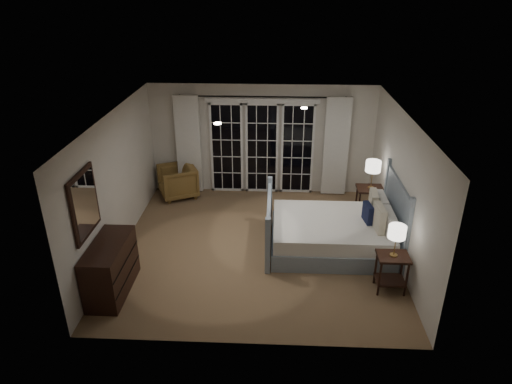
{
  "coord_description": "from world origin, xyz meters",
  "views": [
    {
      "loc": [
        0.33,
        -7.27,
        4.55
      ],
      "look_at": [
        -0.02,
        0.17,
        1.05
      ],
      "focal_mm": 32.0,
      "sensor_mm": 36.0,
      "label": 1
    }
  ],
  "objects_px": {
    "bed": "(334,232)",
    "lamp_left": "(397,232)",
    "nightstand_right": "(369,198)",
    "armchair": "(178,181)",
    "dresser": "(111,268)",
    "nightstand_left": "(392,267)",
    "lamp_right": "(373,167)"
  },
  "relations": [
    {
      "from": "bed",
      "to": "nightstand_right",
      "type": "relative_size",
      "value": 3.27
    },
    {
      "from": "nightstand_right",
      "to": "armchair",
      "type": "bearing_deg",
      "value": 167.63
    },
    {
      "from": "lamp_left",
      "to": "dresser",
      "type": "bearing_deg",
      "value": -176.83
    },
    {
      "from": "nightstand_left",
      "to": "nightstand_right",
      "type": "xyz_separation_m",
      "value": [
        0.07,
        2.38,
        0.05
      ]
    },
    {
      "from": "nightstand_left",
      "to": "dresser",
      "type": "relative_size",
      "value": 0.52
    },
    {
      "from": "bed",
      "to": "armchair",
      "type": "bearing_deg",
      "value": 147.92
    },
    {
      "from": "bed",
      "to": "lamp_right",
      "type": "bearing_deg",
      "value": 54.41
    },
    {
      "from": "nightstand_right",
      "to": "dresser",
      "type": "bearing_deg",
      "value": -149.67
    },
    {
      "from": "nightstand_left",
      "to": "nightstand_right",
      "type": "height_order",
      "value": "nightstand_right"
    },
    {
      "from": "bed",
      "to": "nightstand_right",
      "type": "xyz_separation_m",
      "value": [
        0.84,
        1.17,
        0.13
      ]
    },
    {
      "from": "nightstand_left",
      "to": "lamp_right",
      "type": "xyz_separation_m",
      "value": [
        0.07,
        2.38,
        0.75
      ]
    },
    {
      "from": "lamp_right",
      "to": "dresser",
      "type": "xyz_separation_m",
      "value": [
        -4.48,
        -2.62,
        -0.74
      ]
    },
    {
      "from": "bed",
      "to": "dresser",
      "type": "bearing_deg",
      "value": -158.25
    },
    {
      "from": "bed",
      "to": "lamp_left",
      "type": "xyz_separation_m",
      "value": [
        0.77,
        -1.21,
        0.72
      ]
    },
    {
      "from": "lamp_left",
      "to": "nightstand_left",
      "type": "bearing_deg",
      "value": 90.0
    },
    {
      "from": "nightstand_right",
      "to": "lamp_right",
      "type": "distance_m",
      "value": 0.7
    },
    {
      "from": "nightstand_right",
      "to": "lamp_right",
      "type": "height_order",
      "value": "lamp_right"
    },
    {
      "from": "bed",
      "to": "nightstand_right",
      "type": "distance_m",
      "value": 1.44
    },
    {
      "from": "bed",
      "to": "nightstand_left",
      "type": "distance_m",
      "value": 1.44
    },
    {
      "from": "dresser",
      "to": "nightstand_left",
      "type": "bearing_deg",
      "value": 3.17
    },
    {
      "from": "lamp_left",
      "to": "nightstand_right",
      "type": "bearing_deg",
      "value": 88.43
    },
    {
      "from": "lamp_left",
      "to": "lamp_right",
      "type": "xyz_separation_m",
      "value": [
        0.07,
        2.38,
        0.12
      ]
    },
    {
      "from": "nightstand_right",
      "to": "dresser",
      "type": "distance_m",
      "value": 5.19
    },
    {
      "from": "bed",
      "to": "dresser",
      "type": "xyz_separation_m",
      "value": [
        -3.64,
        -1.45,
        0.09
      ]
    },
    {
      "from": "bed",
      "to": "lamp_left",
      "type": "height_order",
      "value": "bed"
    },
    {
      "from": "lamp_left",
      "to": "armchair",
      "type": "relative_size",
      "value": 0.65
    },
    {
      "from": "bed",
      "to": "lamp_right",
      "type": "height_order",
      "value": "bed"
    },
    {
      "from": "nightstand_left",
      "to": "armchair",
      "type": "xyz_separation_m",
      "value": [
        -4.08,
        3.29,
        -0.06
      ]
    },
    {
      "from": "lamp_right",
      "to": "nightstand_right",
      "type": "bearing_deg",
      "value": 26.57
    },
    {
      "from": "lamp_right",
      "to": "armchair",
      "type": "bearing_deg",
      "value": 167.63
    },
    {
      "from": "nightstand_right",
      "to": "dresser",
      "type": "relative_size",
      "value": 0.58
    },
    {
      "from": "lamp_left",
      "to": "dresser",
      "type": "xyz_separation_m",
      "value": [
        -4.41,
        -0.24,
        -0.62
      ]
    }
  ]
}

